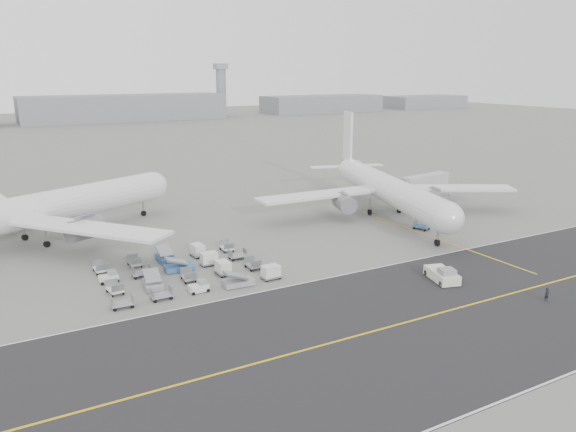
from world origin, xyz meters
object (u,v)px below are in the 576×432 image
ground_crew_a (547,294)px  airliner_b (386,188)px  airliner_a (34,211)px  pushback_tug (442,275)px  control_tower (221,89)px  jet_bridge (424,182)px

ground_crew_a → airliner_b: bearing=86.5°
airliner_a → airliner_b: size_ratio=1.00×
airliner_a → pushback_tug: (45.22, -44.45, -4.60)m
control_tower → airliner_b: control_tower is taller
control_tower → pushback_tug: 288.14m
pushback_tug → ground_crew_a: bearing=-45.0°
control_tower → jet_bridge: control_tower is taller
airliner_b → jet_bridge: (14.57, 5.39, -1.23)m
airliner_a → jet_bridge: bearing=-120.3°
control_tower → jet_bridge: bearing=-102.5°
pushback_tug → ground_crew_a: size_ratio=4.29×
airliner_b → ground_crew_a: bearing=-87.1°
airliner_b → ground_crew_a: size_ratio=29.93×
control_tower → airliner_a: size_ratio=0.61×
airliner_b → control_tower: bearing=90.2°
control_tower → ground_crew_a: bearing=-105.0°
ground_crew_a → control_tower: bearing=84.3°
jet_bridge → control_tower: bearing=68.0°
airliner_a → jet_bridge: size_ratio=3.34×
airliner_a → ground_crew_a: 75.88m
ground_crew_a → pushback_tug: bearing=128.3°
control_tower → ground_crew_a: control_tower is taller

